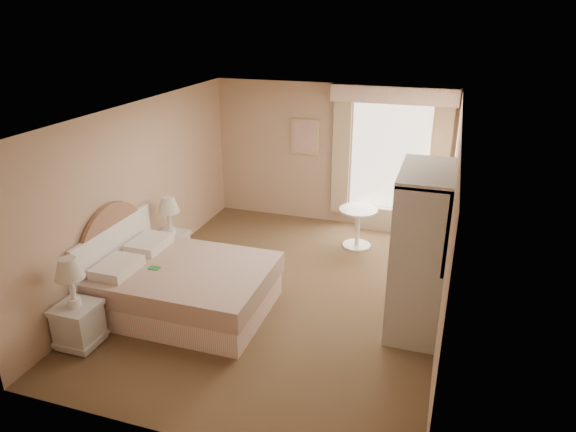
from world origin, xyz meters
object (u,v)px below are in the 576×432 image
(bed, at_px, (180,284))
(round_table, at_px, (358,221))
(nightstand_far, at_px, (172,240))
(armoire, at_px, (419,263))
(nightstand_near, at_px, (77,314))
(cafe_chair, at_px, (411,222))

(bed, bearing_deg, round_table, 54.52)
(nightstand_far, xyz_separation_m, armoire, (3.65, -0.47, 0.42))
(nightstand_near, bearing_deg, bed, 56.23)
(nightstand_far, bearing_deg, armoire, -7.38)
(bed, distance_m, nightstand_near, 1.30)
(bed, height_order, cafe_chair, bed)
(nightstand_far, bearing_deg, bed, -55.90)
(nightstand_near, relative_size, round_table, 1.69)
(nightstand_near, relative_size, cafe_chair, 1.33)
(cafe_chair, bearing_deg, armoire, -64.18)
(bed, relative_size, cafe_chair, 2.54)
(cafe_chair, bearing_deg, round_table, -151.92)
(bed, distance_m, nightstand_far, 1.28)
(armoire, bearing_deg, round_table, 118.74)
(nightstand_near, bearing_deg, round_table, 55.01)
(bed, relative_size, armoire, 1.06)
(nightstand_far, height_order, cafe_chair, nightstand_far)
(cafe_chair, bearing_deg, nightstand_near, -112.84)
(round_table, height_order, armoire, armoire)
(round_table, relative_size, cafe_chair, 0.79)
(round_table, distance_m, cafe_chair, 0.85)
(round_table, bearing_deg, bed, -125.48)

